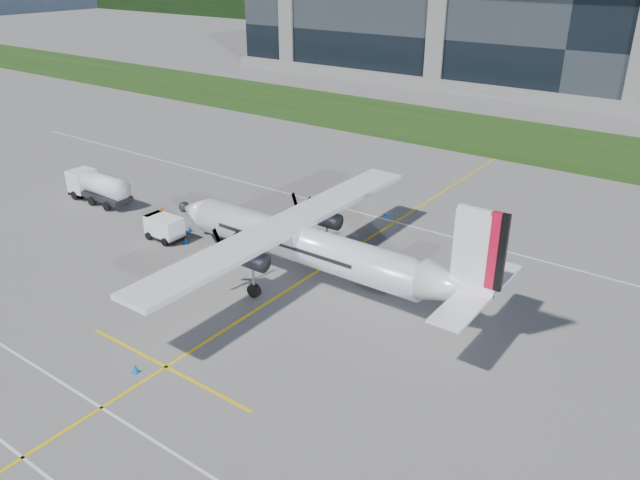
# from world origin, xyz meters

# --- Properties ---
(ground) EXTENTS (400.00, 400.00, 0.00)m
(ground) POSITION_xyz_m (0.00, 40.00, 0.00)
(ground) COLOR slate
(ground) RESTS_ON ground
(grass_strip) EXTENTS (400.00, 18.00, 0.04)m
(grass_strip) POSITION_xyz_m (0.00, 48.00, 0.02)
(grass_strip) COLOR #1D3E11
(grass_strip) RESTS_ON ground
(terminal_building) EXTENTS (120.00, 20.00, 15.00)m
(terminal_building) POSITION_xyz_m (0.00, 80.00, 7.50)
(terminal_building) COLOR black
(terminal_building) RESTS_ON ground
(yellow_taxiway_centerline) EXTENTS (0.20, 70.00, 0.01)m
(yellow_taxiway_centerline) POSITION_xyz_m (3.00, 10.00, 0.01)
(yellow_taxiway_centerline) COLOR yellow
(yellow_taxiway_centerline) RESTS_ON ground
(turboprop_aircraft) EXTENTS (24.78, 25.70, 7.71)m
(turboprop_aircraft) POSITION_xyz_m (3.66, 6.21, 3.85)
(turboprop_aircraft) COLOR white
(turboprop_aircraft) RESTS_ON ground
(fuel_tanker_truck) EXTENTS (6.92, 2.25, 2.60)m
(fuel_tanker_truck) POSITION_xyz_m (-20.49, 6.82, 1.30)
(fuel_tanker_truck) COLOR white
(fuel_tanker_truck) RESTS_ON ground
(baggage_tug) EXTENTS (3.01, 1.81, 1.81)m
(baggage_tug) POSITION_xyz_m (-9.46, 4.87, 0.90)
(baggage_tug) COLOR white
(baggage_tug) RESTS_ON ground
(ground_crew_person) EXTENTS (0.67, 0.89, 2.05)m
(ground_crew_person) POSITION_xyz_m (-11.16, 6.18, 1.03)
(ground_crew_person) COLOR #F25907
(ground_crew_person) RESTS_ON ground
(safety_cone_portwing) EXTENTS (0.36, 0.36, 0.50)m
(safety_cone_portwing) POSITION_xyz_m (2.09, -7.24, 0.25)
(safety_cone_portwing) COLOR blue
(safety_cone_portwing) RESTS_ON ground
(safety_cone_stbdwing) EXTENTS (0.36, 0.36, 0.50)m
(safety_cone_stbdwing) POSITION_xyz_m (1.84, 18.70, 0.25)
(safety_cone_stbdwing) COLOR blue
(safety_cone_stbdwing) RESTS_ON ground
(safety_cone_fwd) EXTENTS (0.36, 0.36, 0.50)m
(safety_cone_fwd) POSITION_xyz_m (-9.01, 6.93, 0.25)
(safety_cone_fwd) COLOR blue
(safety_cone_fwd) RESTS_ON ground
(safety_cone_nose_port) EXTENTS (0.36, 0.36, 0.50)m
(safety_cone_nose_port) POSITION_xyz_m (-7.56, 5.21, 0.25)
(safety_cone_nose_port) COLOR blue
(safety_cone_nose_port) RESTS_ON ground
(safety_cone_nose_stbd) EXTENTS (0.36, 0.36, 0.50)m
(safety_cone_nose_stbd) POSITION_xyz_m (-8.14, 8.48, 0.25)
(safety_cone_nose_stbd) COLOR blue
(safety_cone_nose_stbd) RESTS_ON ground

